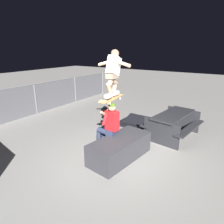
{
  "coord_description": "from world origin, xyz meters",
  "views": [
    {
      "loc": [
        -3.84,
        -2.43,
        2.67
      ],
      "look_at": [
        0.14,
        0.17,
        1.14
      ],
      "focal_mm": 31.96,
      "sensor_mm": 36.0,
      "label": 1
    }
  ],
  "objects_px": {
    "skateboard": "(112,99)",
    "picnic_table_back": "(173,121)",
    "person_sitting_on_ledge": "(109,124)",
    "ledge_box_main": "(120,148)",
    "kicker_ramp": "(135,123)",
    "skater_airborne": "(113,71)"
  },
  "relations": [
    {
      "from": "picnic_table_back",
      "to": "kicker_ramp",
      "type": "bearing_deg",
      "value": 80.81
    },
    {
      "from": "person_sitting_on_ledge",
      "to": "kicker_ramp",
      "type": "xyz_separation_m",
      "value": [
        2.14,
        0.31,
        -0.72
      ]
    },
    {
      "from": "kicker_ramp",
      "to": "ledge_box_main",
      "type": "bearing_deg",
      "value": -162.03
    },
    {
      "from": "skateboard",
      "to": "picnic_table_back",
      "type": "bearing_deg",
      "value": -30.98
    },
    {
      "from": "skater_airborne",
      "to": "skateboard",
      "type": "bearing_deg",
      "value": -175.92
    },
    {
      "from": "kicker_ramp",
      "to": "skater_airborne",
      "type": "bearing_deg",
      "value": -170.07
    },
    {
      "from": "ledge_box_main",
      "to": "person_sitting_on_ledge",
      "type": "xyz_separation_m",
      "value": [
        0.14,
        0.43,
        0.51
      ]
    },
    {
      "from": "ledge_box_main",
      "to": "person_sitting_on_ledge",
      "type": "height_order",
      "value": "person_sitting_on_ledge"
    },
    {
      "from": "ledge_box_main",
      "to": "kicker_ramp",
      "type": "xyz_separation_m",
      "value": [
        2.28,
        0.74,
        -0.22
      ]
    },
    {
      "from": "ledge_box_main",
      "to": "person_sitting_on_ledge",
      "type": "bearing_deg",
      "value": 72.0
    },
    {
      "from": "person_sitting_on_ledge",
      "to": "skateboard",
      "type": "xyz_separation_m",
      "value": [
        0.1,
        -0.04,
        0.67
      ]
    },
    {
      "from": "ledge_box_main",
      "to": "skater_airborne",
      "type": "xyz_separation_m",
      "value": [
        0.29,
        0.39,
        1.87
      ]
    },
    {
      "from": "ledge_box_main",
      "to": "skater_airborne",
      "type": "bearing_deg",
      "value": 53.18
    },
    {
      "from": "skateboard",
      "to": "skater_airborne",
      "type": "distance_m",
      "value": 0.69
    },
    {
      "from": "skater_airborne",
      "to": "picnic_table_back",
      "type": "height_order",
      "value": "skater_airborne"
    },
    {
      "from": "skateboard",
      "to": "kicker_ramp",
      "type": "height_order",
      "value": "skateboard"
    },
    {
      "from": "person_sitting_on_ledge",
      "to": "skater_airborne",
      "type": "bearing_deg",
      "value": -12.08
    },
    {
      "from": "person_sitting_on_ledge",
      "to": "skater_airborne",
      "type": "relative_size",
      "value": 1.23
    },
    {
      "from": "ledge_box_main",
      "to": "kicker_ramp",
      "type": "bearing_deg",
      "value": 17.97
    },
    {
      "from": "ledge_box_main",
      "to": "skater_airborne",
      "type": "distance_m",
      "value": 1.93
    },
    {
      "from": "skater_airborne",
      "to": "kicker_ramp",
      "type": "distance_m",
      "value": 2.9
    },
    {
      "from": "person_sitting_on_ledge",
      "to": "ledge_box_main",
      "type": "bearing_deg",
      "value": -108.0
    }
  ]
}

